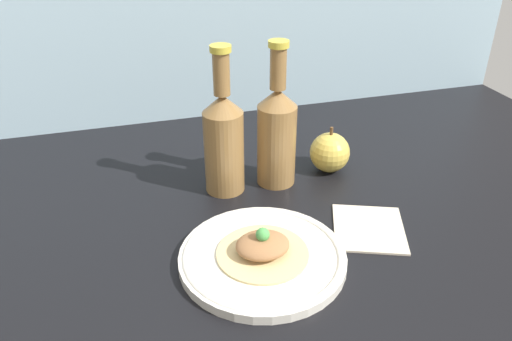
{
  "coord_description": "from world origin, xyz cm",
  "views": [
    {
      "loc": [
        -21.18,
        -72.41,
        54.6
      ],
      "look_at": [
        0.44,
        1.65,
        10.5
      ],
      "focal_mm": 35.0,
      "sensor_mm": 36.0,
      "label": 1
    }
  ],
  "objects_px": {
    "plated_food": "(263,247)",
    "apple": "(330,152)",
    "plate": "(263,257)",
    "cider_bottle_left": "(224,139)",
    "cider_bottle_right": "(277,132)"
  },
  "relations": [
    {
      "from": "plated_food",
      "to": "apple",
      "type": "distance_m",
      "value": 0.35
    },
    {
      "from": "plate",
      "to": "cider_bottle_left",
      "type": "xyz_separation_m",
      "value": [
        -0.01,
        0.24,
        0.1
      ]
    },
    {
      "from": "plate",
      "to": "cider_bottle_left",
      "type": "relative_size",
      "value": 0.93
    },
    {
      "from": "plated_food",
      "to": "apple",
      "type": "bearing_deg",
      "value": 48.07
    },
    {
      "from": "plated_food",
      "to": "cider_bottle_right",
      "type": "height_order",
      "value": "cider_bottle_right"
    },
    {
      "from": "plated_food",
      "to": "cider_bottle_left",
      "type": "xyz_separation_m",
      "value": [
        -0.01,
        0.24,
        0.08
      ]
    },
    {
      "from": "cider_bottle_right",
      "to": "cider_bottle_left",
      "type": "bearing_deg",
      "value": 180.0
    },
    {
      "from": "plated_food",
      "to": "apple",
      "type": "height_order",
      "value": "apple"
    },
    {
      "from": "plated_food",
      "to": "cider_bottle_left",
      "type": "bearing_deg",
      "value": 91.45
    },
    {
      "from": "cider_bottle_left",
      "to": "apple",
      "type": "distance_m",
      "value": 0.25
    },
    {
      "from": "cider_bottle_left",
      "to": "cider_bottle_right",
      "type": "height_order",
      "value": "same"
    },
    {
      "from": "cider_bottle_right",
      "to": "apple",
      "type": "height_order",
      "value": "cider_bottle_right"
    },
    {
      "from": "apple",
      "to": "plate",
      "type": "bearing_deg",
      "value": -131.93
    },
    {
      "from": "plate",
      "to": "plated_food",
      "type": "bearing_deg",
      "value": 104.04
    },
    {
      "from": "plate",
      "to": "plated_food",
      "type": "relative_size",
      "value": 1.81
    }
  ]
}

